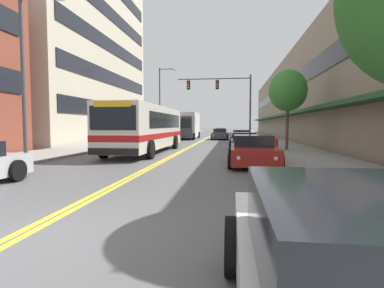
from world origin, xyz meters
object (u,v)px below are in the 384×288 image
car_black_parked_right_far (241,137)px  traffic_signal_mast (225,94)px  street_tree_right_mid (288,91)px  car_slate_blue_parked_right_mid (244,141)px  street_lamp_left_far (162,98)px  car_champagne_parked_left_mid (158,136)px  street_lamp_left_near (30,65)px  car_dark_grey_moving_second (220,134)px  fire_hydrant (276,146)px  car_beige_moving_lead (221,131)px  city_bus (147,127)px  car_red_parked_right_end (253,151)px  box_truck (188,125)px

car_black_parked_right_far → traffic_signal_mast: bearing=128.8°
car_black_parked_right_far → street_tree_right_mid: size_ratio=0.87×
car_slate_blue_parked_right_mid → street_lamp_left_far: bearing=125.0°
car_champagne_parked_left_mid → car_black_parked_right_far: car_champagne_parked_left_mid is taller
street_lamp_left_near → street_tree_right_mid: bearing=37.2°
car_dark_grey_moving_second → street_tree_right_mid: size_ratio=0.86×
car_dark_grey_moving_second → street_tree_right_mid: bearing=-72.4°
traffic_signal_mast → street_lamp_left_near: size_ratio=1.05×
car_slate_blue_parked_right_mid → street_lamp_left_near: size_ratio=0.67×
car_slate_blue_parked_right_mid → fire_hydrant: 4.68m
car_beige_moving_lead → car_champagne_parked_left_mid: bearing=-101.6°
car_beige_moving_lead → street_tree_right_mid: (5.82, -37.20, 3.48)m
car_beige_moving_lead → street_lamp_left_near: street_lamp_left_near is taller
car_black_parked_right_far → street_lamp_left_far: street_lamp_left_far is taller
city_bus → fire_hydrant: city_bus is taller
street_lamp_left_near → street_lamp_left_far: size_ratio=0.83×
car_champagne_parked_left_mid → car_dark_grey_moving_second: bearing=45.1°
city_bus → street_lamp_left_far: street_lamp_left_far is taller
car_beige_moving_lead → fire_hydrant: (4.72, -40.03, 0.00)m
traffic_signal_mast → street_lamp_left_far: street_lamp_left_far is taller
street_lamp_left_far → fire_hydrant: street_lamp_left_far is taller
street_lamp_left_near → car_champagne_parked_left_mid: bearing=88.1°
car_champagne_parked_left_mid → traffic_signal_mast: size_ratio=0.60×
city_bus → car_red_parked_right_end: city_bus is taller
city_bus → car_dark_grey_moving_second: size_ratio=2.46×
car_slate_blue_parked_right_mid → street_lamp_left_near: street_lamp_left_near is taller
street_lamp_left_far → street_tree_right_mid: 19.13m
city_bus → car_beige_moving_lead: city_bus is taller
car_red_parked_right_end → street_lamp_left_near: bearing=-167.6°
city_bus → traffic_signal_mast: 13.29m
box_truck → street_lamp_left_near: bearing=-95.8°
car_champagne_parked_left_mid → street_lamp_left_near: bearing=-91.9°
traffic_signal_mast → car_dark_grey_moving_second: bearing=97.2°
street_tree_right_mid → fire_hydrant: (-1.10, -2.82, -3.48)m
car_beige_moving_lead → car_black_parked_right_far: bearing=-84.0°
car_champagne_parked_left_mid → car_red_parked_right_end: (8.69, -16.96, -0.01)m
car_red_parked_right_end → traffic_signal_mast: 17.95m
car_champagne_parked_left_mid → fire_hydrant: size_ratio=5.10×
car_champagne_parked_left_mid → car_black_parked_right_far: size_ratio=0.98×
car_beige_moving_lead → box_truck: (-3.52, -19.72, 1.14)m
car_black_parked_right_far → street_lamp_left_far: size_ratio=0.54×
street_tree_right_mid → street_lamp_left_far: bearing=129.2°
box_truck → street_lamp_left_near: street_lamp_left_near is taller
traffic_signal_mast → fire_hydrant: traffic_signal_mast is taller
car_red_parked_right_end → street_lamp_left_far: 24.20m
car_dark_grey_moving_second → box_truck: (-4.22, 1.30, 1.09)m
box_truck → street_tree_right_mid: bearing=-61.9°
car_slate_blue_parked_right_mid → car_red_parked_right_end: (0.08, -8.62, 0.04)m
traffic_signal_mast → street_lamp_left_far: 8.93m
car_red_parked_right_end → street_lamp_left_far: street_lamp_left_far is taller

